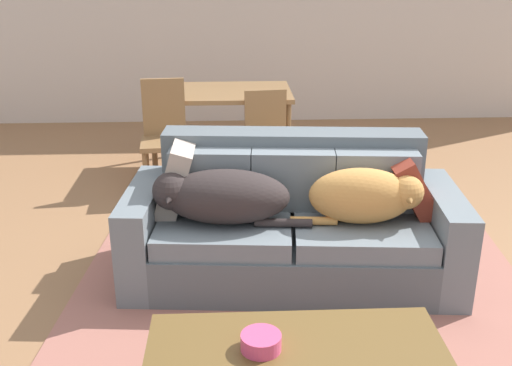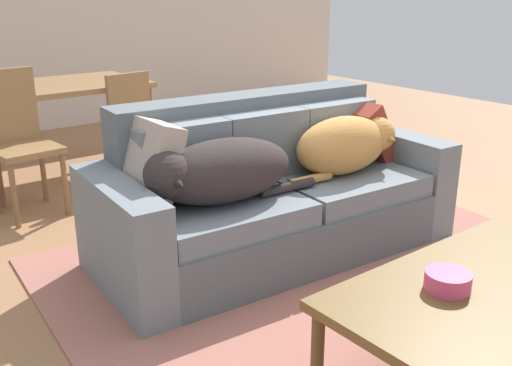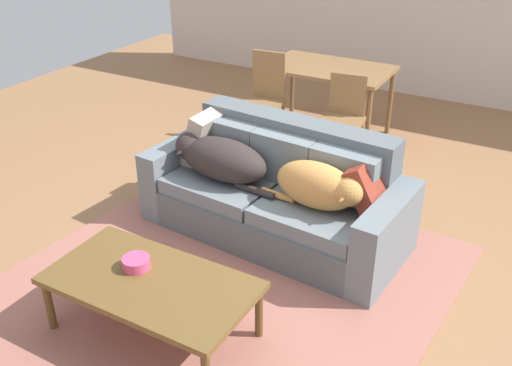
{
  "view_description": "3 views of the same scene",
  "coord_description": "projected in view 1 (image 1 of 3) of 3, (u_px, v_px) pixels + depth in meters",
  "views": [
    {
      "loc": [
        -0.56,
        -3.29,
        1.97
      ],
      "look_at": [
        -0.4,
        0.14,
        0.64
      ],
      "focal_mm": 42.48,
      "sensor_mm": 36.0,
      "label": 1
    },
    {
      "loc": [
        -2.2,
        -2.28,
        1.49
      ],
      "look_at": [
        -0.39,
        0.03,
        0.49
      ],
      "focal_mm": 41.52,
      "sensor_mm": 36.0,
      "label": 2
    },
    {
      "loc": [
        1.62,
        -3.33,
        2.54
      ],
      "look_at": [
        -0.24,
        -0.04,
        0.52
      ],
      "focal_mm": 40.54,
      "sensor_mm": 36.0,
      "label": 3
    }
  ],
  "objects": [
    {
      "name": "coffee_table",
      "position": [
        298.0,
        365.0,
        2.49
      ],
      "size": [
        1.26,
        0.68,
        0.41
      ],
      "color": "brown",
      "rests_on": "ground"
    },
    {
      "name": "area_rug",
      "position": [
        307.0,
        354.0,
        3.14
      ],
      "size": [
        3.03,
        3.29,
        0.01
      ],
      "primitive_type": "cube",
      "rotation": [
        0.0,
        0.0,
        -0.08
      ],
      "color": "#AC695A",
      "rests_on": "ground"
    },
    {
      "name": "bowl_on_coffee_table",
      "position": [
        261.0,
        342.0,
        2.51
      ],
      "size": [
        0.17,
        0.17,
        0.07
      ],
      "primitive_type": "cylinder",
      "color": "#EA4C7F",
      "rests_on": "coffee_table"
    },
    {
      "name": "dining_chair_near_left",
      "position": [
        165.0,
        132.0,
        5.11
      ],
      "size": [
        0.43,
        0.43,
        0.96
      ],
      "rotation": [
        0.0,
        0.0,
        0.08
      ],
      "color": "olive",
      "rests_on": "ground"
    },
    {
      "name": "throw_pillow_by_right_arm",
      "position": [
        411.0,
        184.0,
        3.76
      ],
      "size": [
        0.31,
        0.39,
        0.4
      ],
      "primitive_type": "cube",
      "rotation": [
        0.0,
        -0.51,
        -0.03
      ],
      "color": "maroon",
      "rests_on": "couch"
    },
    {
      "name": "back_partition",
      "position": [
        274.0,
        6.0,
        7.03
      ],
      "size": [
        8.0,
        0.12,
        2.7
      ],
      "primitive_type": "cube",
      "color": "beige",
      "rests_on": "ground"
    },
    {
      "name": "dog_on_right_cushion",
      "position": [
        366.0,
        196.0,
        3.59
      ],
      "size": [
        0.79,
        0.37,
        0.34
      ],
      "rotation": [
        0.0,
        0.0,
        -0.08
      ],
      "color": "#CF8E47",
      "rests_on": "couch"
    },
    {
      "name": "throw_pillow_by_left_arm",
      "position": [
        176.0,
        177.0,
        3.8
      ],
      "size": [
        0.26,
        0.45,
        0.47
      ],
      "primitive_type": "cube",
      "rotation": [
        0.0,
        0.29,
        -0.02
      ],
      "color": "#B0A092",
      "rests_on": "couch"
    },
    {
      "name": "dog_on_left_cushion",
      "position": [
        220.0,
        196.0,
        3.6
      ],
      "size": [
        0.94,
        0.44,
        0.32
      ],
      "rotation": [
        0.0,
        0.0,
        -0.08
      ],
      "color": "#322928",
      "rests_on": "couch"
    },
    {
      "name": "couch",
      "position": [
        292.0,
        225.0,
        3.84
      ],
      "size": [
        2.11,
        1.03,
        0.88
      ],
      "rotation": [
        0.0,
        0.0,
        -0.08
      ],
      "color": "slate",
      "rests_on": "ground"
    },
    {
      "name": "dining_chair_near_right",
      "position": [
        268.0,
        136.0,
        5.17
      ],
      "size": [
        0.44,
        0.44,
        0.85
      ],
      "rotation": [
        0.0,
        0.0,
        0.12
      ],
      "color": "olive",
      "rests_on": "ground"
    },
    {
      "name": "dining_table",
      "position": [
        221.0,
        99.0,
        5.58
      ],
      "size": [
        1.29,
        0.81,
        0.76
      ],
      "color": "olive",
      "rests_on": "ground"
    },
    {
      "name": "ground_plane",
      "position": [
        320.0,
        285.0,
        3.79
      ],
      "size": [
        10.0,
        10.0,
        0.0
      ],
      "primitive_type": "plane",
      "color": "#9C6D47"
    }
  ]
}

